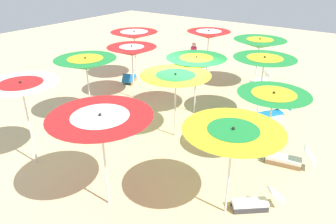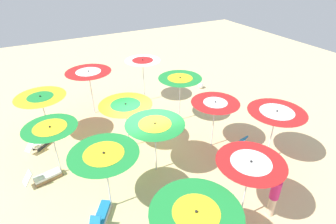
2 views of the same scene
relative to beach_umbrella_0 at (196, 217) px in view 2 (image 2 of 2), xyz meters
The scene contains 19 objects.
ground 5.46m from the beach_umbrella_0, 79.25° to the left, with size 39.64×39.64×0.04m, color beige.
beach_umbrella_0 is the anchor object (origin of this frame).
beach_umbrella_1 2.30m from the beach_umbrella_0, 14.69° to the left, with size 2.00×2.00×2.45m.
beach_umbrella_2 5.69m from the beach_umbrella_0, 24.44° to the left, with size 2.20×2.20×2.37m.
beach_umbrella_3 3.31m from the beach_umbrella_0, 113.53° to the left, with size 2.15×2.15×2.37m.
beach_umbrella_4 4.05m from the beach_umbrella_0, 78.11° to the left, with size 2.19×2.19×2.23m.
beach_umbrella_5 5.60m from the beach_umbrella_0, 48.66° to the left, with size 2.01×2.01×2.25m.
beach_umbrella_6 6.13m from the beach_umbrella_0, 114.45° to the left, with size 1.94×1.94×2.19m.
beach_umbrella_7 5.89m from the beach_umbrella_0, 85.84° to the left, with size 2.21×2.21×2.21m.
beach_umbrella_8 7.60m from the beach_umbrella_0, 62.49° to the left, with size 2.09×2.09×2.40m.
beach_umbrella_9 8.53m from the beach_umbrella_0, 107.47° to the left, with size 2.14×2.14×2.26m.
beach_umbrella_10 9.53m from the beach_umbrella_0, 90.84° to the left, with size 2.27×2.27×2.43m.
beach_umbrella_11 9.92m from the beach_umbrella_0, 73.61° to the left, with size 1.94×1.94×2.53m.
lounger_0 3.68m from the beach_umbrella_0, 123.46° to the left, with size 1.03×1.30×0.64m.
lounger_1 6.13m from the beach_umbrella_0, 30.60° to the left, with size 0.87×1.29×0.59m.
lounger_2 8.45m from the beach_umbrella_0, 111.83° to the left, with size 1.13×1.02×0.57m.
lounger_4 6.51m from the beach_umbrella_0, 120.40° to the left, with size 1.35×0.64×0.70m.
beachgoer_0 3.39m from the beach_umbrella_0, ahead, with size 0.30×0.30×1.66m.
beach_ball 11.63m from the beach_umbrella_0, 54.75° to the left, with size 0.35×0.35×0.35m, color white.
Camera 2 is at (-3.60, -8.51, 7.53)m, focal length 29.23 mm.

